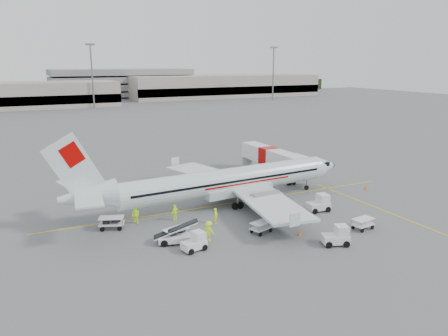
{
  "coord_description": "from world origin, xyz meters",
  "views": [
    {
      "loc": [
        -22.11,
        -43.24,
        16.07
      ],
      "look_at": [
        0.0,
        2.0,
        3.8
      ],
      "focal_mm": 35.0,
      "sensor_mm": 36.0,
      "label": 1
    }
  ],
  "objects_px": {
    "aircraft": "(229,164)",
    "tug_fore": "(318,203)",
    "tug_aft": "(194,242)",
    "tug_mid": "(336,235)",
    "jet_bridge": "(268,162)",
    "belt_loader": "(178,229)"
  },
  "relations": [
    {
      "from": "aircraft",
      "to": "tug_mid",
      "type": "distance_m",
      "value": 15.53
    },
    {
      "from": "aircraft",
      "to": "tug_mid",
      "type": "bearing_deg",
      "value": -80.35
    },
    {
      "from": "belt_loader",
      "to": "tug_fore",
      "type": "height_order",
      "value": "belt_loader"
    },
    {
      "from": "jet_bridge",
      "to": "tug_aft",
      "type": "xyz_separation_m",
      "value": [
        -19.56,
        -19.38,
        -1.23
      ]
    },
    {
      "from": "tug_mid",
      "to": "tug_aft",
      "type": "distance_m",
      "value": 12.72
    },
    {
      "from": "tug_mid",
      "to": "tug_aft",
      "type": "bearing_deg",
      "value": 179.55
    },
    {
      "from": "aircraft",
      "to": "belt_loader",
      "type": "bearing_deg",
      "value": -142.33
    },
    {
      "from": "aircraft",
      "to": "jet_bridge",
      "type": "bearing_deg",
      "value": 36.19
    },
    {
      "from": "jet_bridge",
      "to": "aircraft",
      "type": "bearing_deg",
      "value": -141.36
    },
    {
      "from": "aircraft",
      "to": "tug_fore",
      "type": "distance_m",
      "value": 10.89
    },
    {
      "from": "aircraft",
      "to": "jet_bridge",
      "type": "xyz_separation_m",
      "value": [
        11.09,
        9.22,
        -2.71
      ]
    },
    {
      "from": "aircraft",
      "to": "tug_fore",
      "type": "relative_size",
      "value": 14.07
    },
    {
      "from": "jet_bridge",
      "to": "belt_loader",
      "type": "bearing_deg",
      "value": -140.68
    },
    {
      "from": "tug_aft",
      "to": "tug_fore",
      "type": "bearing_deg",
      "value": 0.01
    },
    {
      "from": "jet_bridge",
      "to": "tug_aft",
      "type": "bearing_deg",
      "value": -136.36
    },
    {
      "from": "jet_bridge",
      "to": "tug_aft",
      "type": "height_order",
      "value": "jet_bridge"
    },
    {
      "from": "aircraft",
      "to": "tug_fore",
      "type": "height_order",
      "value": "aircraft"
    },
    {
      "from": "tug_mid",
      "to": "aircraft",
      "type": "bearing_deg",
      "value": 123.42
    },
    {
      "from": "aircraft",
      "to": "tug_fore",
      "type": "bearing_deg",
      "value": -43.81
    },
    {
      "from": "jet_bridge",
      "to": "tug_fore",
      "type": "xyz_separation_m",
      "value": [
        -3.3,
        -15.81,
        -1.1
      ]
    },
    {
      "from": "tug_fore",
      "to": "tug_aft",
      "type": "height_order",
      "value": "tug_fore"
    },
    {
      "from": "jet_bridge",
      "to": "tug_mid",
      "type": "relative_size",
      "value": 6.64
    }
  ]
}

